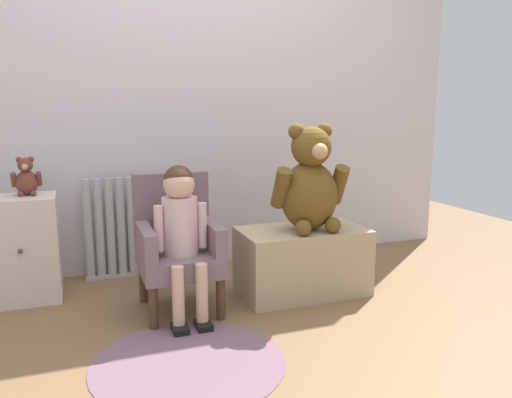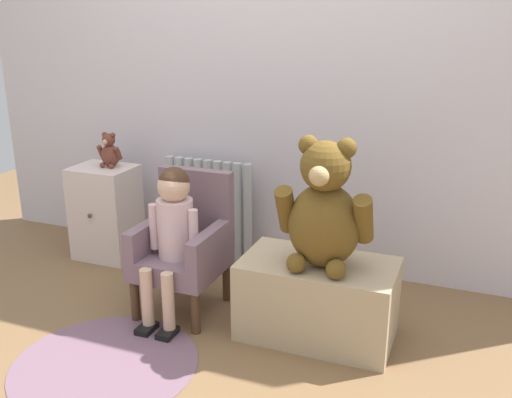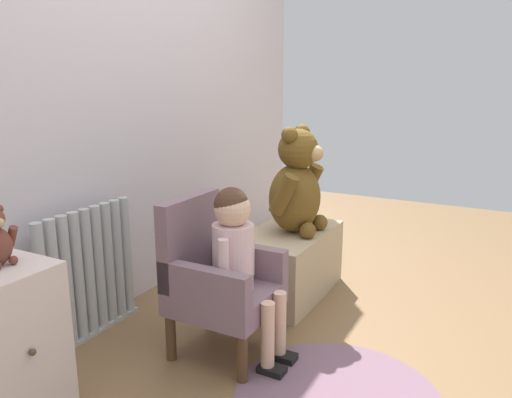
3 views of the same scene
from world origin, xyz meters
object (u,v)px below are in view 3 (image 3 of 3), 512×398
at_px(large_teddy_bear, 296,186).
at_px(floor_rug, 337,396).
at_px(radiator, 89,274).
at_px(small_dresser, 3,348).
at_px(low_bench, 288,263).
at_px(child_figure, 238,249).
at_px(child_armchair, 216,278).

distance_m(large_teddy_bear, floor_rug, 1.12).
height_order(radiator, floor_rug, radiator).
xyz_separation_m(radiator, small_dresser, (-0.58, -0.20, -0.02)).
relative_size(radiator, low_bench, 0.88).
xyz_separation_m(child_figure, floor_rug, (-0.08, -0.47, -0.48)).
bearing_deg(radiator, floor_rug, -86.03).
relative_size(small_dresser, low_bench, 0.82).
bearing_deg(child_figure, low_bench, 6.84).
xyz_separation_m(small_dresser, child_figure, (0.74, -0.49, 0.20)).
bearing_deg(child_figure, small_dresser, 146.43).
bearing_deg(small_dresser, child_armchair, -27.21).
xyz_separation_m(radiator, child_armchair, (0.16, -0.58, 0.04)).
distance_m(radiator, floor_rug, 1.21).
distance_m(child_armchair, floor_rug, 0.67).
distance_m(child_armchair, low_bench, 0.70).
relative_size(small_dresser, child_figure, 0.75).
bearing_deg(floor_rug, radiator, 93.97).
height_order(low_bench, large_teddy_bear, large_teddy_bear).
xyz_separation_m(large_teddy_bear, floor_rug, (-0.78, -0.52, -0.61)).
xyz_separation_m(small_dresser, floor_rug, (0.66, -0.96, -0.27)).
distance_m(small_dresser, large_teddy_bear, 1.54).
bearing_deg(small_dresser, radiator, 19.36).
xyz_separation_m(small_dresser, child_armchair, (0.74, -0.38, 0.06)).
height_order(small_dresser, child_armchair, child_armchair).
relative_size(child_figure, floor_rug, 0.95).
height_order(child_armchair, floor_rug, child_armchair).
distance_m(radiator, large_teddy_bear, 1.12).
xyz_separation_m(low_bench, floor_rug, (-0.76, -0.55, -0.18)).
height_order(radiator, low_bench, radiator).
bearing_deg(low_bench, large_teddy_bear, -51.94).
distance_m(child_armchair, child_figure, 0.18).
relative_size(low_bench, floor_rug, 0.87).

